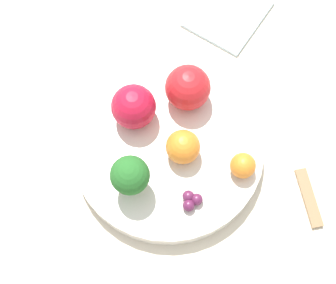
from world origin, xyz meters
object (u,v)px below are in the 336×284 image
object	(u,v)px
apple_red	(188,88)
spoon	(309,198)
apple_green	(134,107)
bowl	(168,148)
napkin	(228,14)
orange_back	(181,150)
grape_cluster	(191,200)
broccoli	(130,176)
orange_front	(243,166)

from	to	relation	value
apple_red	spoon	world-z (taller)	apple_red
apple_green	spoon	world-z (taller)	apple_green
bowl	napkin	xyz separation A→B (m)	(-0.26, -0.04, -0.01)
spoon	bowl	bearing A→B (deg)	-77.87
napkin	spoon	size ratio (longest dim) A/B	1.73
orange_back	napkin	xyz separation A→B (m)	(-0.26, -0.07, -0.05)
grape_cluster	spoon	world-z (taller)	grape_cluster
broccoli	apple_red	bearing A→B (deg)	-178.42
apple_green	apple_red	bearing A→B (deg)	142.73
orange_back	spoon	bearing A→B (deg)	105.12
orange_front	napkin	world-z (taller)	orange_front
apple_green	napkin	distance (m)	0.25
napkin	orange_front	bearing A→B (deg)	31.82
apple_red	apple_green	bearing A→B (deg)	-37.27
bowl	apple_red	bearing A→B (deg)	-169.28
bowl	orange_back	distance (m)	0.05
apple_red	orange_front	bearing A→B (deg)	64.95
grape_cluster	apple_green	bearing A→B (deg)	-116.76
orange_front	grape_cluster	xyz separation A→B (m)	(0.07, -0.04, -0.01)
orange_front	spoon	xyz separation A→B (m)	(-0.02, 0.10, -0.04)
broccoli	apple_red	size ratio (longest dim) A/B	1.09
apple_green	orange_front	bearing A→B (deg)	92.82
orange_back	orange_front	bearing A→B (deg)	107.65
bowl	napkin	bearing A→B (deg)	-170.67
broccoli	orange_front	size ratio (longest dim) A/B	2.02
broccoli	apple_green	size ratio (longest dim) A/B	1.13
napkin	grape_cluster	bearing A→B (deg)	19.66
bowl	broccoli	xyz separation A→B (m)	(0.07, -0.01, 0.06)
spoon	napkin	bearing A→B (deg)	-130.94
broccoli	napkin	bearing A→B (deg)	-174.51
broccoli	apple_red	distance (m)	0.15
bowl	napkin	distance (m)	0.26
napkin	broccoli	bearing A→B (deg)	5.49
apple_green	napkin	world-z (taller)	apple_green
bowl	spoon	xyz separation A→B (m)	(-0.04, 0.20, -0.01)
broccoli	apple_green	bearing A→B (deg)	-149.05
broccoli	spoon	xyz separation A→B (m)	(-0.12, 0.21, -0.07)
apple_red	spoon	size ratio (longest dim) A/B	0.87
apple_green	broccoli	bearing A→B (deg)	30.95
apple_green	napkin	bearing A→B (deg)	175.15
broccoli	grape_cluster	size ratio (longest dim) A/B	2.46
apple_green	grape_cluster	size ratio (longest dim) A/B	2.19
orange_front	bowl	bearing A→B (deg)	-78.72
broccoli	grape_cluster	distance (m)	0.09
napkin	spoon	xyz separation A→B (m)	(0.21, 0.24, 0.00)
orange_back	spoon	size ratio (longest dim) A/B	0.64
orange_front	orange_back	bearing A→B (deg)	-72.35
apple_red	orange_back	size ratio (longest dim) A/B	1.37
grape_cluster	spoon	bearing A→B (deg)	125.93
grape_cluster	apple_red	bearing A→B (deg)	-147.40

